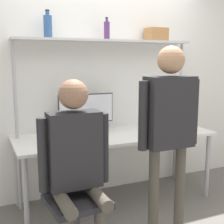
{
  "coord_description": "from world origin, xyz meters",
  "views": [
    {
      "loc": [
        -1.36,
        -2.61,
        1.59
      ],
      "look_at": [
        -0.28,
        -0.15,
        1.13
      ],
      "focal_mm": 50.0,
      "sensor_mm": 36.0,
      "label": 1
    }
  ],
  "objects_px": {
    "cell_phone": "(92,141)",
    "bottle_purple": "(107,30)",
    "monitor": "(86,111)",
    "person_seated": "(76,154)",
    "storage_box": "(156,34)",
    "person_standing": "(169,119)",
    "office_chair": "(75,218)",
    "bottle_blue": "(48,26)",
    "laptop": "(63,138)"
  },
  "relations": [
    {
      "from": "cell_phone",
      "to": "bottle_purple",
      "type": "xyz_separation_m",
      "value": [
        0.35,
        0.43,
        1.11
      ]
    },
    {
      "from": "monitor",
      "to": "person_seated",
      "type": "xyz_separation_m",
      "value": [
        -0.42,
        -0.96,
        -0.16
      ]
    },
    {
      "from": "monitor",
      "to": "storage_box",
      "type": "distance_m",
      "value": 1.23
    },
    {
      "from": "monitor",
      "to": "person_standing",
      "type": "bearing_deg",
      "value": -70.18
    },
    {
      "from": "office_chair",
      "to": "person_standing",
      "type": "relative_size",
      "value": 0.55
    },
    {
      "from": "bottle_blue",
      "to": "cell_phone",
      "type": "bearing_deg",
      "value": -54.88
    },
    {
      "from": "cell_phone",
      "to": "person_standing",
      "type": "distance_m",
      "value": 0.85
    },
    {
      "from": "office_chair",
      "to": "person_standing",
      "type": "height_order",
      "value": "person_standing"
    },
    {
      "from": "laptop",
      "to": "bottle_blue",
      "type": "bearing_deg",
      "value": 92.45
    },
    {
      "from": "storage_box",
      "to": "monitor",
      "type": "bearing_deg",
      "value": -178.01
    },
    {
      "from": "monitor",
      "to": "storage_box",
      "type": "height_order",
      "value": "storage_box"
    },
    {
      "from": "bottle_blue",
      "to": "storage_box",
      "type": "bearing_deg",
      "value": 0.0
    },
    {
      "from": "person_seated",
      "to": "bottle_purple",
      "type": "height_order",
      "value": "bottle_purple"
    },
    {
      "from": "monitor",
      "to": "office_chair",
      "type": "distance_m",
      "value": 1.24
    },
    {
      "from": "office_chair",
      "to": "person_seated",
      "type": "distance_m",
      "value": 0.57
    },
    {
      "from": "office_chair",
      "to": "storage_box",
      "type": "relative_size",
      "value": 4.17
    },
    {
      "from": "laptop",
      "to": "person_seated",
      "type": "distance_m",
      "value": 0.59
    },
    {
      "from": "bottle_purple",
      "to": "storage_box",
      "type": "height_order",
      "value": "bottle_purple"
    },
    {
      "from": "laptop",
      "to": "office_chair",
      "type": "xyz_separation_m",
      "value": [
        -0.05,
        -0.54,
        -0.55
      ]
    },
    {
      "from": "storage_box",
      "to": "person_standing",
      "type": "bearing_deg",
      "value": -115.48
    },
    {
      "from": "bottle_blue",
      "to": "bottle_purple",
      "type": "relative_size",
      "value": 1.17
    },
    {
      "from": "monitor",
      "to": "laptop",
      "type": "height_order",
      "value": "monitor"
    },
    {
      "from": "bottle_purple",
      "to": "laptop",
      "type": "bearing_deg",
      "value": -147.46
    },
    {
      "from": "bottle_blue",
      "to": "storage_box",
      "type": "xyz_separation_m",
      "value": [
        1.28,
        0.0,
        -0.04
      ]
    },
    {
      "from": "cell_phone",
      "to": "person_standing",
      "type": "height_order",
      "value": "person_standing"
    },
    {
      "from": "person_standing",
      "to": "bottle_purple",
      "type": "xyz_separation_m",
      "value": [
        -0.11,
        1.08,
        0.81
      ]
    },
    {
      "from": "bottle_purple",
      "to": "person_seated",
      "type": "bearing_deg",
      "value": -124.67
    },
    {
      "from": "cell_phone",
      "to": "bottle_purple",
      "type": "bearing_deg",
      "value": 51.3
    },
    {
      "from": "person_seated",
      "to": "laptop",
      "type": "bearing_deg",
      "value": 85.27
    },
    {
      "from": "person_standing",
      "to": "bottle_blue",
      "type": "relative_size",
      "value": 6.07
    },
    {
      "from": "office_chair",
      "to": "bottle_blue",
      "type": "height_order",
      "value": "bottle_blue"
    },
    {
      "from": "cell_phone",
      "to": "person_seated",
      "type": "height_order",
      "value": "person_seated"
    },
    {
      "from": "monitor",
      "to": "storage_box",
      "type": "bearing_deg",
      "value": 1.99
    },
    {
      "from": "cell_phone",
      "to": "storage_box",
      "type": "distance_m",
      "value": 1.52
    },
    {
      "from": "cell_phone",
      "to": "person_standing",
      "type": "relative_size",
      "value": 0.09
    },
    {
      "from": "person_seated",
      "to": "bottle_blue",
      "type": "relative_size",
      "value": 5.14
    },
    {
      "from": "bottle_blue",
      "to": "bottle_purple",
      "type": "distance_m",
      "value": 0.65
    },
    {
      "from": "person_seated",
      "to": "bottle_purple",
      "type": "bearing_deg",
      "value": 55.33
    },
    {
      "from": "cell_phone",
      "to": "bottle_blue",
      "type": "distance_m",
      "value": 1.25
    },
    {
      "from": "bottle_blue",
      "to": "person_seated",
      "type": "bearing_deg",
      "value": -91.79
    },
    {
      "from": "monitor",
      "to": "cell_phone",
      "type": "relative_size",
      "value": 4.2
    },
    {
      "from": "monitor",
      "to": "person_standing",
      "type": "height_order",
      "value": "person_standing"
    },
    {
      "from": "cell_phone",
      "to": "bottle_blue",
      "type": "bearing_deg",
      "value": 125.12
    },
    {
      "from": "monitor",
      "to": "bottle_purple",
      "type": "relative_size",
      "value": 2.64
    },
    {
      "from": "person_seated",
      "to": "storage_box",
      "type": "height_order",
      "value": "storage_box"
    },
    {
      "from": "cell_phone",
      "to": "person_standing",
      "type": "bearing_deg",
      "value": -54.45
    },
    {
      "from": "cell_phone",
      "to": "monitor",
      "type": "bearing_deg",
      "value": 78.36
    },
    {
      "from": "laptop",
      "to": "storage_box",
      "type": "height_order",
      "value": "storage_box"
    },
    {
      "from": "person_seated",
      "to": "person_standing",
      "type": "height_order",
      "value": "person_standing"
    },
    {
      "from": "office_chair",
      "to": "person_standing",
      "type": "distance_m",
      "value": 1.14
    }
  ]
}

